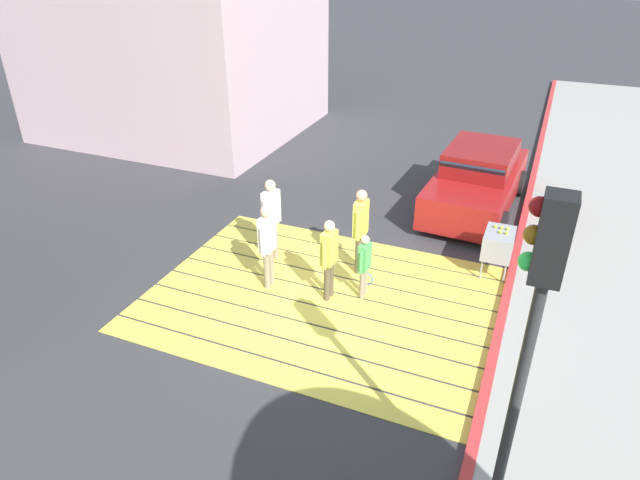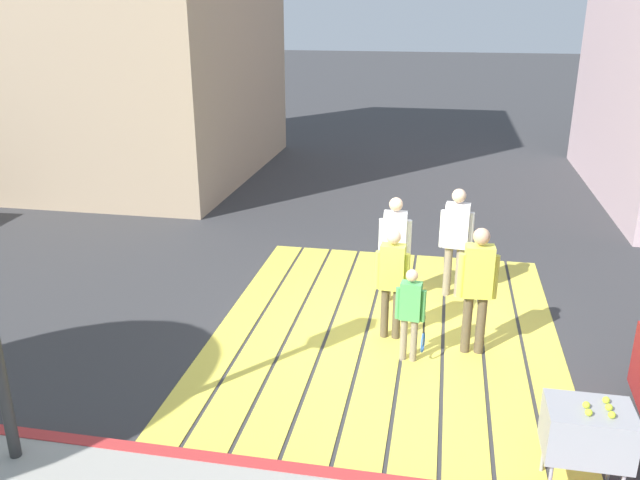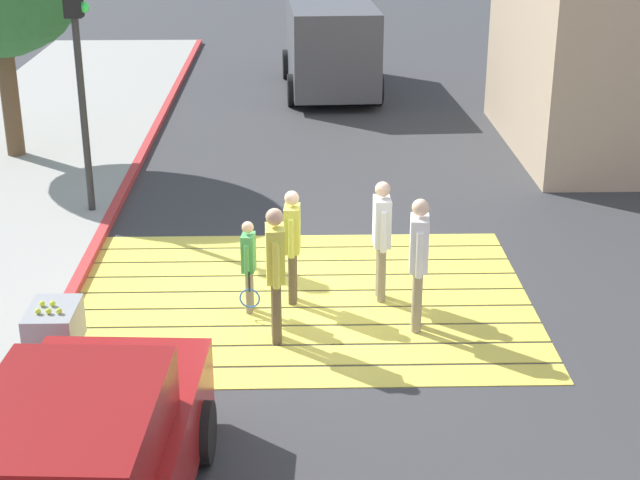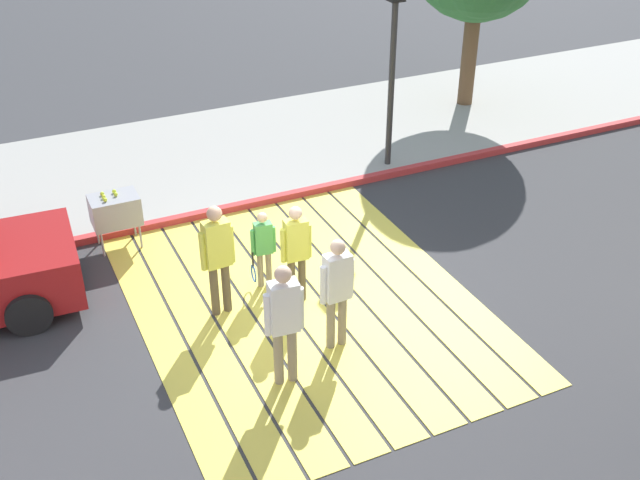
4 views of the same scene
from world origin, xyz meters
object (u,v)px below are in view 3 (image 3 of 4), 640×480
object	(u,v)px
pedestrian_adult_lead	(382,232)
pedestrian_teen_behind	(419,255)
car_parked_near_curb	(78,478)
tennis_ball_cart	(54,328)
pedestrian_child_with_racket	(249,262)
van_down_street	(330,42)
traffic_light_corner	(78,40)
pedestrian_adult_side	(275,265)
pedestrian_adult_trailing	(292,239)

from	to	relation	value
pedestrian_adult_lead	pedestrian_teen_behind	bearing A→B (deg)	-67.23
car_parked_near_curb	pedestrian_adult_lead	bearing A→B (deg)	58.98
tennis_ball_cart	pedestrian_child_with_racket	distance (m)	2.83
tennis_ball_cart	pedestrian_teen_behind	bearing A→B (deg)	15.61
pedestrian_teen_behind	pedestrian_adult_lead	bearing A→B (deg)	112.77
van_down_street	tennis_ball_cart	bearing A→B (deg)	-103.85
car_parked_near_curb	pedestrian_teen_behind	world-z (taller)	pedestrian_teen_behind
traffic_light_corner	tennis_ball_cart	bearing A→B (deg)	-83.16
traffic_light_corner	tennis_ball_cart	size ratio (longest dim) A/B	4.17
tennis_ball_cart	car_parked_near_curb	bearing A→B (deg)	-73.31
pedestrian_adult_side	pedestrian_child_with_racket	bearing A→B (deg)	114.34
pedestrian_adult_trailing	pedestrian_teen_behind	size ratio (longest dim) A/B	0.90
traffic_light_corner	pedestrian_adult_lead	distance (m)	6.18
car_parked_near_curb	pedestrian_adult_side	distance (m)	4.31
car_parked_near_curb	pedestrian_adult_trailing	distance (m)	5.44
pedestrian_child_with_racket	pedestrian_teen_behind	bearing A→B (deg)	-14.44
pedestrian_adult_side	pedestrian_teen_behind	size ratio (longest dim) A/B	0.99
van_down_street	pedestrian_adult_lead	xyz separation A→B (m)	(0.27, -12.98, -0.27)
pedestrian_adult_side	car_parked_near_curb	bearing A→B (deg)	-112.89
van_down_street	pedestrian_adult_side	distance (m)	14.24
pedestrian_adult_side	pedestrian_child_with_racket	distance (m)	0.97
van_down_street	tennis_ball_cart	xyz separation A→B (m)	(-3.73, -15.15, -0.58)
pedestrian_adult_lead	traffic_light_corner	bearing A→B (deg)	143.32
van_down_street	pedestrian_adult_lead	distance (m)	12.98
pedestrian_adult_side	van_down_street	bearing A→B (deg)	85.31
pedestrian_adult_lead	pedestrian_adult_side	bearing A→B (deg)	-139.91
tennis_ball_cart	pedestrian_adult_lead	xyz separation A→B (m)	(4.00, 2.17, 0.31)
tennis_ball_cart	pedestrian_child_with_racket	xyz separation A→B (m)	(2.19, 1.80, 0.05)
car_parked_near_curb	pedestrian_child_with_racket	xyz separation A→B (m)	(1.29, 4.80, 0.01)
car_parked_near_curb	traffic_light_corner	bearing A→B (deg)	100.33
van_down_street	pedestrian_adult_side	world-z (taller)	van_down_street
pedestrian_adult_trailing	pedestrian_child_with_racket	world-z (taller)	pedestrian_adult_trailing
pedestrian_adult_lead	pedestrian_child_with_racket	world-z (taller)	pedestrian_adult_lead
van_down_street	pedestrian_child_with_racket	world-z (taller)	van_down_street
pedestrian_adult_trailing	pedestrian_child_with_racket	distance (m)	0.69
pedestrian_adult_trailing	pedestrian_adult_side	distance (m)	1.16
car_parked_near_curb	pedestrian_adult_lead	world-z (taller)	pedestrian_adult_lead
car_parked_near_curb	pedestrian_adult_lead	distance (m)	6.03
traffic_light_corner	pedestrian_adult_trailing	bearing A→B (deg)	-45.81
pedestrian_teen_behind	pedestrian_child_with_racket	size ratio (longest dim) A/B	1.38
pedestrian_child_with_racket	tennis_ball_cart	bearing A→B (deg)	-140.62
van_down_street	pedestrian_adult_trailing	size ratio (longest dim) A/B	3.23
van_down_street	pedestrian_teen_behind	bearing A→B (deg)	-87.26
pedestrian_adult_trailing	pedestrian_adult_side	xyz separation A→B (m)	(-0.21, -1.14, 0.10)
van_down_street	pedestrian_adult_trailing	xyz separation A→B (m)	(-0.96, -13.05, -0.32)
pedestrian_adult_side	pedestrian_adult_lead	bearing A→B (deg)	40.09
van_down_street	pedestrian_child_with_racket	xyz separation A→B (m)	(-1.54, -13.35, -0.53)
traffic_light_corner	pedestrian_adult_side	world-z (taller)	traffic_light_corner
car_parked_near_curb	traffic_light_corner	size ratio (longest dim) A/B	1.04
pedestrian_adult_trailing	pedestrian_adult_side	bearing A→B (deg)	-100.30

